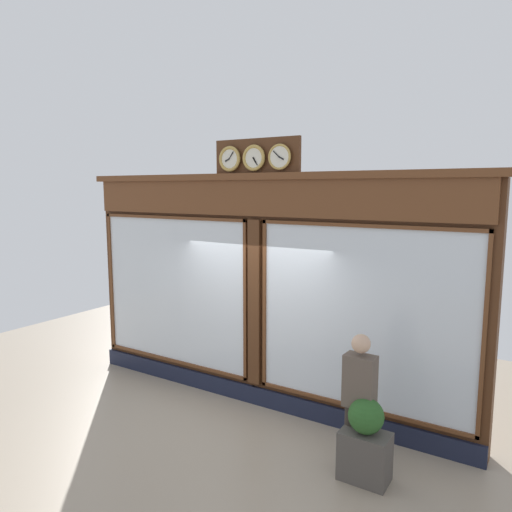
% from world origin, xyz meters
% --- Properties ---
extents(ground_plane, '(14.00, 14.00, 0.00)m').
position_xyz_m(ground_plane, '(0.00, 2.80, 0.00)').
color(ground_plane, gray).
extents(shop_facade, '(6.72, 0.42, 4.06)m').
position_xyz_m(shop_facade, '(0.00, -0.13, 1.80)').
color(shop_facade, '#4C2B16').
rests_on(shop_facade, ground_plane).
extents(pedestrian, '(0.37, 0.23, 1.69)m').
position_xyz_m(pedestrian, '(-1.99, 0.91, 0.93)').
color(pedestrian, '#312A24').
rests_on(pedestrian, ground_plane).
extents(planter_box, '(0.56, 0.36, 0.58)m').
position_xyz_m(planter_box, '(-2.12, 1.01, 0.29)').
color(planter_box, '#4C4742').
rests_on(planter_box, ground_plane).
extents(planter_shrub, '(0.41, 0.41, 0.41)m').
position_xyz_m(planter_shrub, '(-2.12, 1.01, 0.78)').
color(planter_shrub, '#285623').
rests_on(planter_shrub, planter_box).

